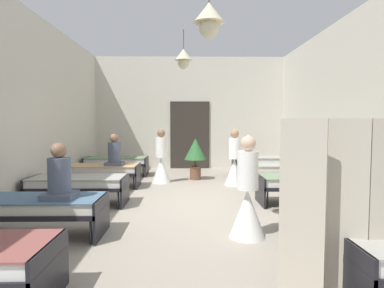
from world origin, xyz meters
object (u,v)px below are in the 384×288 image
Objects in this scene: bed_right_row_3 at (280,170)px; nurse_far_aisle at (161,163)px; bed_left_row_1 at (37,207)px; bed_left_row_3 at (102,170)px; bed_left_row_4 at (117,162)px; patient_seated_secondary at (114,154)px; nurse_near_aisle at (234,165)px; patient_seated_primary at (59,178)px; bed_left_row_2 at (78,183)px; bed_right_row_4 at (264,161)px; bed_right_row_2 at (306,183)px; bed_right_row_1 at (351,205)px; potted_plant at (195,152)px; nurse_mid_aisle at (247,201)px; privacy_screen at (346,210)px.

bed_right_row_3 is 1.28× the size of nurse_far_aisle.
bed_left_row_3 is (0.00, 3.68, 0.00)m from bed_left_row_1.
nurse_far_aisle reaches higher than bed_left_row_4.
patient_seated_secondary reaches higher than bed_left_row_4.
bed_left_row_1 is at bearing 89.03° from nurse_near_aisle.
bed_left_row_4 is 2.38× the size of patient_seated_primary.
bed_left_row_2 is 2.38× the size of patient_seated_secondary.
bed_left_row_2 is 1.00× the size of bed_right_row_4.
bed_left_row_1 and bed_right_row_2 have the same top height.
bed_left_row_2 is 5.89m from bed_right_row_4.
bed_right_row_3 is 1.18m from nurse_near_aisle.
patient_seated_primary is 1.00× the size of patient_seated_secondary.
bed_left_row_4 is 1.00× the size of bed_right_row_4.
bed_right_row_1 is at bearing 7.32° from nurse_far_aisle.
bed_right_row_3 is at bearing -26.73° from potted_plant.
bed_right_row_2 is at bearing 160.44° from nurse_near_aisle.
bed_right_row_2 is (4.60, 1.84, 0.00)m from bed_left_row_1.
bed_left_row_1 is at bearing -117.02° from potted_plant.
bed_right_row_1 is 5.89m from bed_left_row_3.
nurse_near_aisle reaches higher than bed_left_row_4.
bed_right_row_1 and bed_right_row_2 have the same top height.
bed_left_row_1 is 4.54m from nurse_far_aisle.
potted_plant is at bearing 29.28° from patient_seated_secondary.
bed_right_row_1 is at bearing -65.61° from potted_plant.
bed_right_row_2 is 5.89m from bed_left_row_4.
bed_left_row_4 is at bearing 93.67° from nurse_mid_aisle.
bed_left_row_1 is at bearing -95.54° from patient_seated_secondary.
nurse_mid_aisle is at bearing 124.99° from nurse_near_aisle.
bed_right_row_2 is 3.68m from bed_right_row_4.
privacy_screen is (3.65, -3.62, 0.41)m from bed_left_row_2.
patient_seated_secondary is at bearing -79.67° from bed_left_row_4.
bed_left_row_1 is 5.18m from nurse_near_aisle.
bed_left_row_3 is (0.00, 1.84, 0.00)m from bed_left_row_2.
potted_plant reaches higher than bed_right_row_1.
privacy_screen is (1.22, -6.55, 0.06)m from potted_plant.
bed_left_row_3 is 2.69m from potted_plant.
nurse_mid_aisle is at bearing -128.72° from bed_right_row_2.
nurse_near_aisle reaches higher than bed_left_row_2.
potted_plant is at bearing 126.44° from bed_right_row_2.
bed_right_row_1 is at bearing 0.69° from patient_seated_primary.
nurse_near_aisle is 1.00× the size of nurse_mid_aisle.
bed_left_row_2 is 5.16m from privacy_screen.
bed_left_row_1 is 2.38× the size of patient_seated_secondary.
bed_right_row_1 is 1.59× the size of potted_plant.
potted_plant reaches higher than bed_left_row_2.
bed_right_row_3 is 1.12× the size of privacy_screen.
patient_seated_primary reaches higher than bed_left_row_2.
privacy_screen reaches higher than bed_right_row_4.
nurse_far_aisle reaches higher than patient_seated_secondary.
privacy_screen is at bearing -56.23° from bed_left_row_3.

